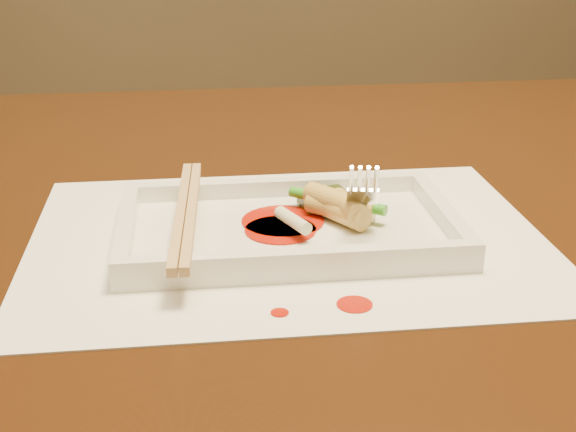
{
  "coord_description": "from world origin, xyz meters",
  "views": [
    {
      "loc": [
        0.03,
        -0.64,
        1.0
      ],
      "look_at": [
        0.1,
        -0.07,
        0.77
      ],
      "focal_mm": 50.0,
      "sensor_mm": 36.0,
      "label": 1
    }
  ],
  "objects": [
    {
      "name": "placemat",
      "position": [
        0.1,
        -0.07,
        0.75
      ],
      "size": [
        0.4,
        0.3,
        0.0
      ],
      "primitive_type": "cube",
      "color": "white",
      "rests_on": "table"
    },
    {
      "name": "sauce_blob_1",
      "position": [
        0.1,
        -0.06,
        0.76
      ],
      "size": [
        0.07,
        0.07,
        0.0
      ],
      "primitive_type": "cylinder",
      "color": "#B51505",
      "rests_on": "plate_base"
    },
    {
      "name": "rice_cake_1",
      "position": [
        0.14,
        -0.06,
        0.77
      ],
      "size": [
        0.05,
        0.04,
        0.02
      ],
      "primitive_type": "cylinder",
      "rotation": [
        1.57,
        0.0,
        1.08
      ],
      "color": "#D8C064",
      "rests_on": "plate_base"
    },
    {
      "name": "scallion_green",
      "position": [
        0.14,
        -0.05,
        0.77
      ],
      "size": [
        0.07,
        0.06,
        0.01
      ],
      "primitive_type": "cylinder",
      "rotation": [
        1.57,
        0.0,
        0.92
      ],
      "color": "#298E16",
      "rests_on": "plate_base"
    },
    {
      "name": "rice_cake_0",
      "position": [
        0.14,
        -0.07,
        0.77
      ],
      "size": [
        0.04,
        0.04,
        0.02
      ],
      "primitive_type": "cylinder",
      "rotation": [
        1.57,
        0.0,
        0.57
      ],
      "color": "#D8C064",
      "rests_on": "plate_base"
    },
    {
      "name": "rice_cake_2",
      "position": [
        0.14,
        -0.06,
        0.78
      ],
      "size": [
        0.05,
        0.05,
        0.02
      ],
      "primitive_type": "cylinder",
      "rotation": [
        1.57,
        0.0,
        0.66
      ],
      "color": "#D8C064",
      "rests_on": "plate_base"
    },
    {
      "name": "plate_rim_far",
      "position": [
        0.1,
        0.0,
        0.77
      ],
      "size": [
        0.26,
        0.01,
        0.01
      ],
      "primitive_type": "cube",
      "color": "white",
      "rests_on": "plate_base"
    },
    {
      "name": "rice_cake_4",
      "position": [
        0.14,
        -0.06,
        0.77
      ],
      "size": [
        0.05,
        0.05,
        0.02
      ],
      "primitive_type": "cylinder",
      "rotation": [
        1.57,
        0.0,
        0.84
      ],
      "color": "#D8C064",
      "rests_on": "plate_base"
    },
    {
      "name": "plate_rim_near",
      "position": [
        0.1,
        -0.14,
        0.77
      ],
      "size": [
        0.26,
        0.01,
        0.01
      ],
      "primitive_type": "cube",
      "color": "white",
      "rests_on": "plate_base"
    },
    {
      "name": "rice_cake_5",
      "position": [
        0.14,
        -0.07,
        0.78
      ],
      "size": [
        0.02,
        0.04,
        0.02
      ],
      "primitive_type": "cylinder",
      "rotation": [
        1.57,
        0.0,
        0.23
      ],
      "color": "#D8C064",
      "rests_on": "plate_base"
    },
    {
      "name": "plate_rim_right",
      "position": [
        0.22,
        -0.07,
        0.77
      ],
      "size": [
        0.01,
        0.14,
        0.01
      ],
      "primitive_type": "cube",
      "color": "white",
      "rests_on": "plate_base"
    },
    {
      "name": "plate_rim_left",
      "position": [
        -0.03,
        -0.07,
        0.77
      ],
      "size": [
        0.01,
        0.14,
        0.01
      ],
      "primitive_type": "cube",
      "color": "white",
      "rests_on": "plate_base"
    },
    {
      "name": "sauce_blob_0",
      "position": [
        0.09,
        -0.08,
        0.76
      ],
      "size": [
        0.06,
        0.06,
        0.0
      ],
      "primitive_type": "cylinder",
      "color": "#B51505",
      "rests_on": "plate_base"
    },
    {
      "name": "veg_piece",
      "position": [
        0.13,
        -0.03,
        0.77
      ],
      "size": [
        0.04,
        0.04,
        0.01
      ],
      "primitive_type": "cube",
      "rotation": [
        0.0,
        0.0,
        0.23
      ],
      "color": "black",
      "rests_on": "plate_base"
    },
    {
      "name": "rice_cake_3",
      "position": [
        0.14,
        -0.05,
        0.77
      ],
      "size": [
        0.04,
        0.04,
        0.02
      ],
      "primitive_type": "cylinder",
      "rotation": [
        1.57,
        0.0,
        0.75
      ],
      "color": "#D8C064",
      "rests_on": "plate_base"
    },
    {
      "name": "chopstick_a",
      "position": [
        0.02,
        -0.07,
        0.78
      ],
      "size": [
        0.02,
        0.21,
        0.01
      ],
      "primitive_type": "cube",
      "rotation": [
        0.0,
        0.0,
        -0.05
      ],
      "color": "tan",
      "rests_on": "plate_rim_near"
    },
    {
      "name": "sauce_splatter_b",
      "position": [
        0.08,
        -0.19,
        0.75
      ],
      "size": [
        0.01,
        0.01,
        0.0
      ],
      "primitive_type": "cylinder",
      "color": "#B51505",
      "rests_on": "placemat"
    },
    {
      "name": "plate_base",
      "position": [
        0.1,
        -0.07,
        0.76
      ],
      "size": [
        0.26,
        0.16,
        0.01
      ],
      "primitive_type": "cube",
      "color": "white",
      "rests_on": "placemat"
    },
    {
      "name": "fork",
      "position": [
        0.17,
        -0.05,
        0.83
      ],
      "size": [
        0.09,
        0.1,
        0.14
      ],
      "primitive_type": null,
      "color": "silver",
      "rests_on": "plate_base"
    },
    {
      "name": "scallion_white",
      "position": [
        0.1,
        -0.08,
        0.77
      ],
      "size": [
        0.03,
        0.04,
        0.01
      ],
      "primitive_type": "cylinder",
      "rotation": [
        1.57,
        0.0,
        0.41
      ],
      "color": "#EAEACC",
      "rests_on": "plate_base"
    },
    {
      "name": "chopstick_b",
      "position": [
        0.02,
        -0.07,
        0.78
      ],
      "size": [
        0.02,
        0.21,
        0.01
      ],
      "primitive_type": "cube",
      "rotation": [
        0.0,
        0.0,
        -0.05
      ],
      "color": "tan",
      "rests_on": "plate_rim_near"
    },
    {
      "name": "sauce_splatter_a",
      "position": [
        0.13,
        -0.19,
        0.75
      ],
      "size": [
        0.02,
        0.02,
        0.0
      ],
      "primitive_type": "cylinder",
      "color": "#B51505",
      "rests_on": "placemat"
    },
    {
      "name": "table",
      "position": [
        0.0,
        0.0,
        0.65
      ],
      "size": [
        1.4,
        0.9,
        0.75
      ],
      "color": "black",
      "rests_on": "ground"
    }
  ]
}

